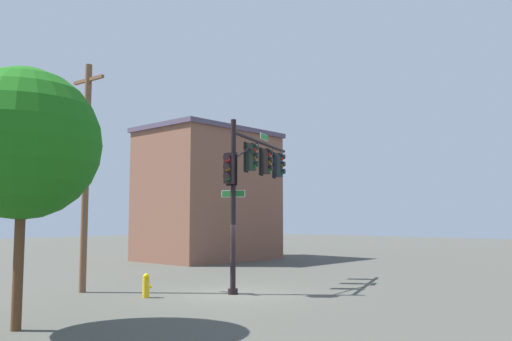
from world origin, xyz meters
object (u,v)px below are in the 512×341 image
utility_pole (86,172)px  fire_hydrant (146,286)px  brick_building (209,195)px  tree_near (23,144)px  signal_pole_assembly (253,171)px

utility_pole → fire_hydrant: utility_pole is taller
fire_hydrant → brick_building: size_ratio=0.09×
utility_pole → fire_hydrant: (0.78, -2.84, -4.08)m
tree_near → brick_building: brick_building is taller
signal_pole_assembly → fire_hydrant: bearing=167.6°
utility_pole → brick_building: size_ratio=0.98×
signal_pole_assembly → tree_near: tree_near is taller
signal_pole_assembly → brick_building: (8.50, 11.72, -0.32)m
signal_pole_assembly → brick_building: bearing=54.1°
utility_pole → signal_pole_assembly: bearing=-36.2°
tree_near → utility_pole: bearing=46.7°
utility_pole → tree_near: 6.70m
fire_hydrant → tree_near: 7.12m
utility_pole → tree_near: utility_pole is taller
utility_pole → brick_building: (13.73, 7.89, -0.15)m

